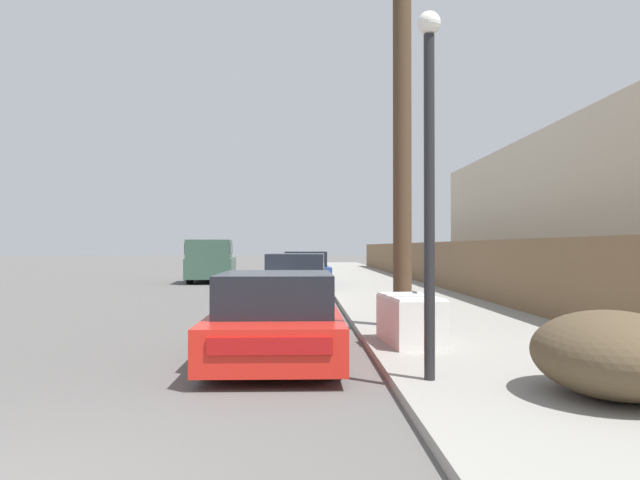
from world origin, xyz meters
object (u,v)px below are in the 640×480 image
(car_parked_far, at_px, (305,271))
(utility_pole, at_px, (402,114))
(parked_sports_car_red, at_px, (276,319))
(pickup_truck, at_px, (211,261))
(street_lamp, at_px, (429,162))
(brush_pile, at_px, (613,354))
(discarded_fridge, at_px, (410,319))
(car_parked_mid, at_px, (296,281))

(car_parked_far, xyz_separation_m, utility_pole, (1.74, -12.75, 3.40))
(parked_sports_car_red, height_order, pickup_truck, pickup_truck)
(car_parked_far, xyz_separation_m, street_lamp, (1.29, -17.36, 1.87))
(brush_pile, bearing_deg, discarded_fridge, 112.18)
(car_parked_far, distance_m, pickup_truck, 5.85)
(car_parked_far, bearing_deg, utility_pole, -83.53)
(discarded_fridge, height_order, street_lamp, street_lamp)
(parked_sports_car_red, xyz_separation_m, utility_pole, (2.22, 2.62, 3.49))
(discarded_fridge, distance_m, brush_pile, 3.69)
(car_parked_mid, height_order, street_lamp, street_lamp)
(discarded_fridge, bearing_deg, car_parked_mid, 97.97)
(parked_sports_car_red, height_order, car_parked_far, car_parked_far)
(discarded_fridge, bearing_deg, car_parked_far, 91.02)
(car_parked_mid, relative_size, car_parked_far, 0.87)
(utility_pole, bearing_deg, street_lamp, -95.58)
(street_lamp, bearing_deg, discarded_fridge, 84.72)
(pickup_truck, bearing_deg, discarded_fridge, 102.89)
(utility_pole, distance_m, brush_pile, 6.60)
(car_parked_mid, xyz_separation_m, utility_pole, (2.00, -5.81, 3.40))
(parked_sports_car_red, relative_size, street_lamp, 1.07)
(discarded_fridge, relative_size, brush_pile, 0.86)
(car_parked_mid, bearing_deg, utility_pole, -68.19)
(pickup_truck, xyz_separation_m, utility_pole, (5.94, -16.81, 3.11))
(parked_sports_car_red, bearing_deg, car_parked_far, 87.95)
(car_parked_mid, bearing_deg, brush_pile, -71.44)
(discarded_fridge, distance_m, car_parked_mid, 8.06)
(discarded_fridge, height_order, brush_pile, brush_pile)
(utility_pole, bearing_deg, car_parked_far, 97.77)
(discarded_fridge, xyz_separation_m, brush_pile, (1.39, -3.42, 0.06))
(car_parked_mid, height_order, brush_pile, car_parked_mid)
(car_parked_mid, xyz_separation_m, car_parked_far, (0.27, 6.93, 0.00))
(street_lamp, distance_m, brush_pile, 2.71)
(car_parked_far, relative_size, pickup_truck, 0.79)
(car_parked_mid, relative_size, utility_pole, 0.53)
(street_lamp, relative_size, brush_pile, 2.19)
(brush_pile, bearing_deg, car_parked_far, 99.11)
(discarded_fridge, distance_m, street_lamp, 3.30)
(street_lamp, xyz_separation_m, brush_pile, (1.63, -0.85, -1.99))
(car_parked_far, relative_size, utility_pole, 0.62)
(car_parked_mid, distance_m, car_parked_far, 6.94)
(utility_pole, xyz_separation_m, brush_pile, (1.18, -5.46, -3.51))
(discarded_fridge, xyz_separation_m, pickup_truck, (-5.72, 18.85, 0.46))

